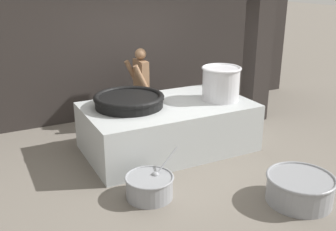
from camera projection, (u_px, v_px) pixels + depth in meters
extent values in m
plane|color=slate|center=(168.00, 148.00, 6.94)|extent=(60.00, 60.00, 0.00)
cube|color=#2D2826|center=(121.00, 33.00, 8.17)|extent=(8.78, 0.24, 3.50)
cube|color=#2D2826|center=(259.00, 35.00, 7.82)|extent=(0.41, 0.41, 3.50)
cube|color=#B2B7B7|center=(168.00, 127.00, 6.80)|extent=(2.82, 1.65, 0.82)
cylinder|color=black|center=(129.00, 102.00, 6.52)|extent=(1.13, 1.13, 0.16)
torus|color=black|center=(129.00, 97.00, 6.49)|extent=(1.18, 1.18, 0.09)
cylinder|color=silver|center=(221.00, 84.00, 6.81)|extent=(0.64, 0.64, 0.56)
torus|color=silver|center=(222.00, 68.00, 6.71)|extent=(0.69, 0.69, 0.04)
cylinder|color=#8C6647|center=(143.00, 108.00, 7.81)|extent=(0.12, 0.12, 0.77)
cylinder|color=#8C6647|center=(140.00, 106.00, 7.95)|extent=(0.12, 0.12, 0.77)
cube|color=#722D4C|center=(142.00, 100.00, 7.83)|extent=(0.19, 0.24, 0.50)
cube|color=#8C6647|center=(141.00, 75.00, 7.65)|extent=(0.15, 0.47, 0.57)
cylinder|color=#8C6647|center=(141.00, 78.00, 7.42)|extent=(0.31, 0.10, 0.53)
cylinder|color=#8C6647|center=(132.00, 73.00, 7.81)|extent=(0.31, 0.10, 0.53)
sphere|color=#8C6647|center=(140.00, 54.00, 7.52)|extent=(0.22, 0.22, 0.22)
cylinder|color=gray|center=(150.00, 187.00, 5.38)|extent=(0.64, 0.64, 0.30)
torus|color=gray|center=(149.00, 177.00, 5.33)|extent=(0.68, 0.68, 0.03)
cylinder|color=tan|center=(149.00, 183.00, 5.35)|extent=(0.57, 0.57, 0.08)
sphere|color=gray|center=(155.00, 176.00, 5.41)|extent=(0.12, 0.12, 0.12)
cylinder|color=gray|center=(166.00, 161.00, 5.50)|extent=(0.42, 0.16, 0.32)
cylinder|color=gray|center=(300.00, 189.00, 5.26)|extent=(0.87, 0.87, 0.36)
torus|color=gray|center=(301.00, 178.00, 5.20)|extent=(0.92, 0.92, 0.04)
cylinder|color=#6B9347|center=(300.00, 184.00, 5.24)|extent=(0.77, 0.77, 0.09)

